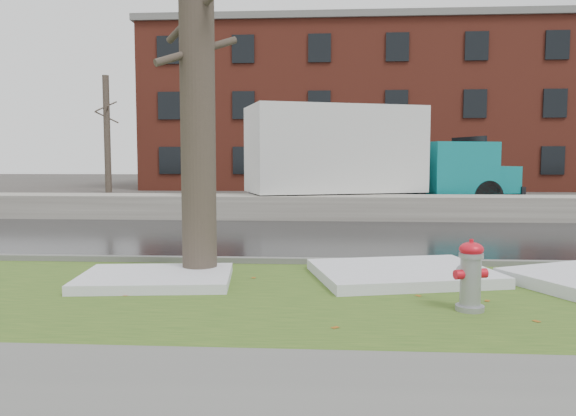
# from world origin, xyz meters

# --- Properties ---
(ground) EXTENTS (120.00, 120.00, 0.00)m
(ground) POSITION_xyz_m (0.00, 0.00, 0.00)
(ground) COLOR #47423D
(ground) RESTS_ON ground
(verge) EXTENTS (60.00, 4.50, 0.04)m
(verge) POSITION_xyz_m (0.00, -1.25, 0.02)
(verge) COLOR #2E4E1A
(verge) RESTS_ON ground
(road) EXTENTS (60.00, 7.00, 0.03)m
(road) POSITION_xyz_m (0.00, 4.50, 0.01)
(road) COLOR black
(road) RESTS_ON ground
(parking_lot) EXTENTS (60.00, 9.00, 0.03)m
(parking_lot) POSITION_xyz_m (0.00, 13.00, 0.01)
(parking_lot) COLOR slate
(parking_lot) RESTS_ON ground
(curb) EXTENTS (60.00, 0.15, 0.14)m
(curb) POSITION_xyz_m (0.00, 1.00, 0.07)
(curb) COLOR slate
(curb) RESTS_ON ground
(snowbank) EXTENTS (60.00, 1.60, 0.75)m
(snowbank) POSITION_xyz_m (0.00, 8.70, 0.38)
(snowbank) COLOR #A9A69B
(snowbank) RESTS_ON ground
(brick_building) EXTENTS (26.00, 12.00, 10.00)m
(brick_building) POSITION_xyz_m (2.00, 30.00, 5.00)
(brick_building) COLOR maroon
(brick_building) RESTS_ON ground
(bg_tree_left) EXTENTS (1.40, 1.62, 6.50)m
(bg_tree_left) POSITION_xyz_m (-12.00, 22.00, 3.33)
(bg_tree_left) COLOR brown
(bg_tree_left) RESTS_ON ground
(bg_tree_center) EXTENTS (1.40, 1.62, 6.50)m
(bg_tree_center) POSITION_xyz_m (-6.00, 26.00, 3.33)
(bg_tree_center) COLOR brown
(bg_tree_center) RESTS_ON ground
(fire_hydrant) EXTENTS (0.44, 0.41, 0.88)m
(fire_hydrant) POSITION_xyz_m (1.93, -1.93, 0.51)
(fire_hydrant) COLOR #929399
(fire_hydrant) RESTS_ON verge
(tree) EXTENTS (1.28, 1.45, 6.80)m
(tree) POSITION_xyz_m (-1.82, -0.08, 3.47)
(tree) COLOR brown
(tree) RESTS_ON verge
(box_truck) EXTENTS (10.85, 5.33, 3.63)m
(box_truck) POSITION_xyz_m (1.56, 10.56, 1.92)
(box_truck) COLOR black
(box_truck) RESTS_ON ground
(worker) EXTENTS (0.77, 0.56, 1.94)m
(worker) POSITION_xyz_m (-4.03, 8.69, 1.72)
(worker) COLOR black
(worker) RESTS_ON snowbank
(snow_patch_near) EXTENTS (2.99, 2.55, 0.16)m
(snow_patch_near) POSITION_xyz_m (1.36, -0.10, 0.12)
(snow_patch_near) COLOR silver
(snow_patch_near) RESTS_ON verge
(snow_patch_far) EXTENTS (2.37, 1.84, 0.14)m
(snow_patch_far) POSITION_xyz_m (-2.35, -0.68, 0.11)
(snow_patch_far) COLOR silver
(snow_patch_far) RESTS_ON verge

